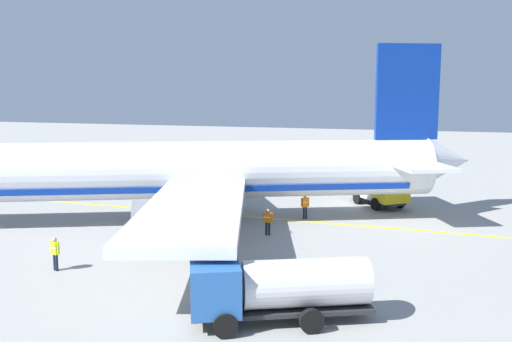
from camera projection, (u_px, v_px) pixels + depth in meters
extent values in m
cylinder|color=silver|center=(165.00, 170.00, 36.08)|extent=(19.03, 34.09, 3.80)
cone|color=silver|center=(447.00, 160.00, 38.07)|extent=(4.30, 4.28, 3.23)
cube|color=silver|center=(195.00, 208.00, 27.38)|extent=(16.68, 9.91, 0.50)
cylinder|color=slate|center=(163.00, 219.00, 30.06)|extent=(3.37, 3.84, 2.20)
cube|color=silver|center=(196.00, 163.00, 45.38)|extent=(16.14, 12.49, 0.50)
cylinder|color=slate|center=(173.00, 182.00, 42.66)|extent=(3.37, 3.84, 2.20)
cube|color=navy|center=(407.00, 92.00, 37.08)|extent=(2.23, 4.12, 6.50)
cube|color=silver|center=(405.00, 161.00, 37.75)|extent=(10.76, 7.39, 0.24)
cube|color=navy|center=(165.00, 186.00, 36.22)|extent=(17.30, 30.76, 0.36)
cylinder|color=black|center=(188.00, 222.00, 34.09)|extent=(0.79, 1.14, 1.10)
cylinder|color=gray|center=(188.00, 210.00, 33.97)|extent=(0.20, 0.20, 0.50)
cylinder|color=black|center=(189.00, 205.00, 39.21)|extent=(0.79, 1.14, 1.10)
cylinder|color=gray|center=(189.00, 194.00, 39.09)|extent=(0.20, 0.20, 0.50)
cube|color=#2659A5|center=(215.00, 287.00, 19.95)|extent=(2.78, 2.60, 1.80)
cube|color=#192333|center=(191.00, 278.00, 19.79)|extent=(1.68, 0.91, 0.94)
cylinder|color=silver|center=(305.00, 283.00, 20.37)|extent=(3.75, 5.04, 1.80)
cube|color=#262628|center=(282.00, 309.00, 20.40)|extent=(4.44, 6.75, 0.16)
cylinder|color=black|center=(225.00, 326.00, 19.05)|extent=(0.66, 0.93, 0.90)
cylinder|color=black|center=(221.00, 302.00, 21.21)|extent=(0.66, 0.93, 0.90)
cylinder|color=black|center=(312.00, 321.00, 19.44)|extent=(0.66, 0.93, 0.90)
cylinder|color=black|center=(299.00, 298.00, 21.60)|extent=(0.66, 0.93, 0.90)
cube|color=yellow|center=(391.00, 190.00, 40.14)|extent=(2.80, 2.84, 1.80)
cube|color=#192333|center=(398.00, 187.00, 39.31)|extent=(1.28, 1.44, 0.94)
cube|color=white|center=(370.00, 181.00, 42.65)|extent=(4.25, 4.11, 2.25)
cube|color=#262628|center=(376.00, 198.00, 41.99)|extent=(5.17, 4.80, 0.16)
cylinder|color=black|center=(400.00, 202.00, 40.97)|extent=(0.86, 0.80, 0.90)
cylinder|color=black|center=(375.00, 204.00, 40.16)|extent=(0.86, 0.80, 0.90)
cylinder|color=black|center=(381.00, 196.00, 43.23)|extent=(0.86, 0.80, 0.90)
cylinder|color=black|center=(357.00, 198.00, 42.43)|extent=(0.86, 0.80, 0.90)
cylinder|color=#191E33|center=(57.00, 263.00, 26.32)|extent=(0.14, 0.14, 0.82)
cylinder|color=#191E33|center=(55.00, 262.00, 26.43)|extent=(0.14, 0.14, 0.82)
cube|color=#CCE519|center=(55.00, 248.00, 26.28)|extent=(0.35, 0.49, 0.62)
cube|color=silver|center=(55.00, 247.00, 26.27)|extent=(0.37, 0.50, 0.06)
sphere|color=tan|center=(54.00, 240.00, 26.22)|extent=(0.22, 0.22, 0.22)
cylinder|color=#CCE519|center=(58.00, 248.00, 26.10)|extent=(0.09, 0.09, 0.58)
cylinder|color=#CCE519|center=(52.00, 246.00, 26.44)|extent=(0.09, 0.09, 0.58)
cylinder|color=#191E33|center=(266.00, 229.00, 33.05)|extent=(0.14, 0.14, 0.80)
cylinder|color=#191E33|center=(269.00, 229.00, 32.99)|extent=(0.14, 0.14, 0.80)
cube|color=orange|center=(268.00, 217.00, 32.92)|extent=(0.23, 0.44, 0.60)
cube|color=silver|center=(268.00, 217.00, 32.92)|extent=(0.24, 0.45, 0.06)
sphere|color=tan|center=(268.00, 211.00, 32.86)|extent=(0.22, 0.22, 0.22)
cylinder|color=orange|center=(264.00, 217.00, 33.00)|extent=(0.09, 0.09, 0.57)
cylinder|color=orange|center=(272.00, 217.00, 32.83)|extent=(0.09, 0.09, 0.57)
cylinder|color=#191E33|center=(306.00, 213.00, 37.39)|extent=(0.14, 0.14, 0.84)
cylinder|color=#191E33|center=(304.00, 213.00, 37.32)|extent=(0.14, 0.14, 0.84)
cube|color=orange|center=(305.00, 202.00, 37.25)|extent=(0.46, 0.47, 0.63)
cube|color=silver|center=(305.00, 202.00, 37.25)|extent=(0.47, 0.49, 0.06)
sphere|color=tan|center=(305.00, 196.00, 37.19)|extent=(0.23, 0.23, 0.23)
cylinder|color=orange|center=(309.00, 202.00, 37.35)|extent=(0.09, 0.09, 0.60)
cylinder|color=orange|center=(302.00, 202.00, 37.15)|extent=(0.09, 0.09, 0.60)
cube|color=yellow|center=(252.00, 217.00, 37.88)|extent=(0.30, 60.00, 0.01)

